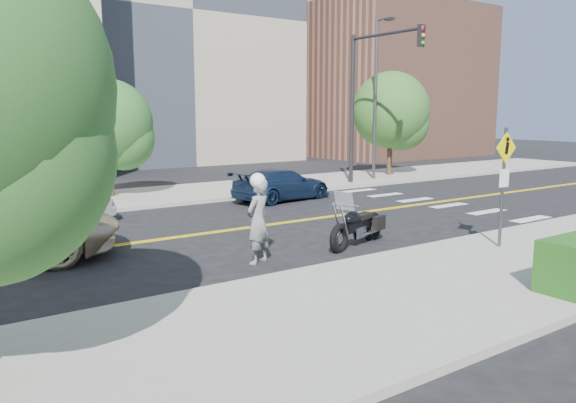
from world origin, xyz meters
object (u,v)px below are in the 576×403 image
(parked_car_blue, at_px, (282,185))
(motorcyclist, at_px, (258,219))
(parked_car_silver, at_px, (40,202))
(pedestrian_sign, at_px, (504,176))
(motorcycle, at_px, (357,217))

(parked_car_blue, bearing_deg, motorcyclist, 133.92)
(motorcyclist, bearing_deg, parked_car_blue, -151.24)
(parked_car_silver, bearing_deg, pedestrian_sign, -135.21)
(pedestrian_sign, distance_m, parked_car_blue, 10.35)
(pedestrian_sign, height_order, parked_car_silver, pedestrian_sign)
(motorcyclist, relative_size, parked_car_blue, 0.49)
(motorcycle, bearing_deg, motorcyclist, 161.16)
(motorcyclist, relative_size, motorcycle, 0.85)
(pedestrian_sign, xyz_separation_m, parked_car_blue, (0.31, 10.26, -1.32))
(pedestrian_sign, relative_size, motorcycle, 1.18)
(pedestrian_sign, distance_m, motorcycle, 3.81)
(pedestrian_sign, height_order, motorcyclist, pedestrian_sign)
(motorcycle, relative_size, parked_car_blue, 0.57)
(pedestrian_sign, distance_m, motorcyclist, 6.24)
(motorcycle, bearing_deg, parked_car_silver, 109.54)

